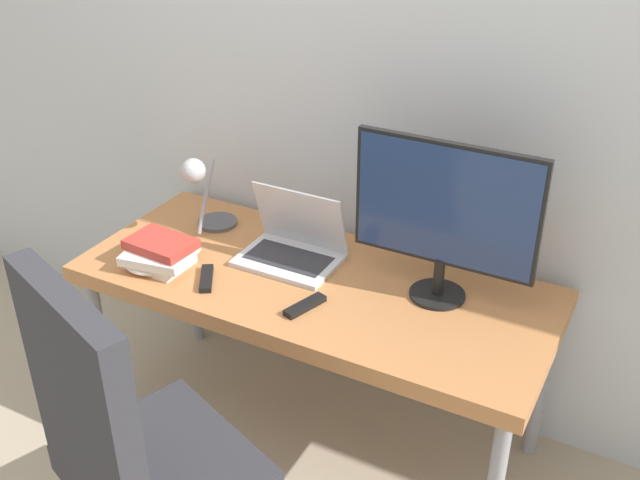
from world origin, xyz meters
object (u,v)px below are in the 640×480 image
(book_stack, at_px, (160,253))
(game_controller, at_px, (144,267))
(laptop, at_px, (292,246))
(monitor, at_px, (445,212))
(office_chair, at_px, (128,445))
(desk_lamp, at_px, (202,189))

(book_stack, bearing_deg, game_controller, -114.01)
(laptop, bearing_deg, game_controller, -142.16)
(book_stack, distance_m, game_controller, 0.07)
(monitor, relative_size, book_stack, 2.39)
(book_stack, bearing_deg, laptop, 33.98)
(office_chair, xyz_separation_m, book_stack, (-0.41, 0.67, 0.14))
(laptop, height_order, desk_lamp, desk_lamp)
(game_controller, bearing_deg, book_stack, 65.99)
(laptop, relative_size, monitor, 0.58)
(book_stack, xyz_separation_m, game_controller, (-0.03, -0.06, -0.03))
(desk_lamp, bearing_deg, book_stack, -89.09)
(office_chair, distance_m, game_controller, 0.76)
(monitor, bearing_deg, laptop, -178.17)
(monitor, bearing_deg, desk_lamp, -179.64)
(game_controller, bearing_deg, office_chair, -54.31)
(desk_lamp, distance_m, game_controller, 0.37)
(laptop, distance_m, monitor, 0.60)
(laptop, bearing_deg, office_chair, -88.32)
(office_chair, relative_size, game_controller, 7.85)
(desk_lamp, relative_size, game_controller, 2.19)
(laptop, distance_m, desk_lamp, 0.41)
(book_stack, height_order, game_controller, book_stack)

